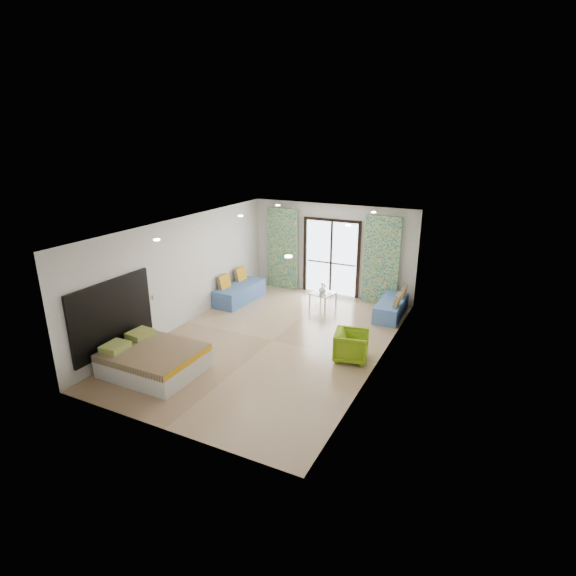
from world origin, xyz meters
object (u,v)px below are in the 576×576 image
at_px(daybed_left, 239,292).
at_px(armchair, 351,344).
at_px(coffee_table, 323,294).
at_px(bed, 153,360).
at_px(daybed_right, 391,307).

xyz_separation_m(daybed_left, armchair, (4.06, -2.01, 0.08)).
relative_size(daybed_left, coffee_table, 2.43).
distance_m(daybed_left, armchair, 4.53).
bearing_deg(bed, armchair, 33.55).
distance_m(coffee_table, armchair, 3.18).
distance_m(daybed_left, daybed_right, 4.31).
bearing_deg(daybed_right, armchair, -94.66).
bearing_deg(daybed_left, bed, -79.28).
height_order(daybed_right, coffee_table, daybed_right).
relative_size(daybed_left, daybed_right, 1.12).
relative_size(bed, coffee_table, 2.47).
xyz_separation_m(daybed_left, coffee_table, (2.33, 0.66, 0.09)).
bearing_deg(coffee_table, bed, -108.90).
relative_size(bed, armchair, 2.57).
bearing_deg(daybed_left, coffee_table, 18.01).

